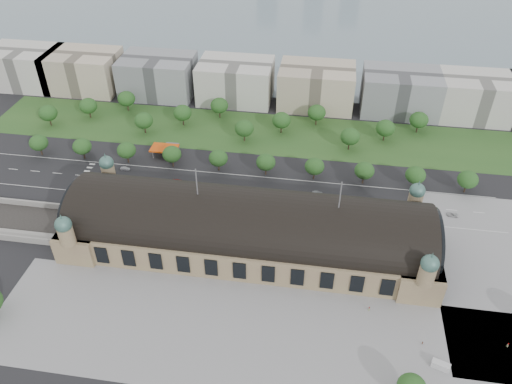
# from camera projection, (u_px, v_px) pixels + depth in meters

# --- Properties ---
(ground) EXTENTS (900.00, 900.00, 0.00)m
(ground) POSITION_uv_depth(u_px,v_px,m) (248.00, 247.00, 208.84)
(ground) COLOR black
(ground) RESTS_ON ground
(station) EXTENTS (150.00, 48.40, 44.30)m
(station) POSITION_uv_depth(u_px,v_px,m) (248.00, 228.00, 202.61)
(station) COLOR #91825A
(station) RESTS_ON ground
(track_cutting) EXTENTS (70.00, 24.00, 3.10)m
(track_cutting) POSITION_uv_depth(u_px,v_px,m) (2.00, 223.00, 219.97)
(track_cutting) COLOR black
(track_cutting) RESTS_ON ground
(plaza_south) EXTENTS (190.00, 48.00, 0.12)m
(plaza_south) POSITION_uv_depth(u_px,v_px,m) (256.00, 337.00, 173.06)
(plaza_south) COLOR gray
(plaza_south) RESTS_ON ground
(plaza_east) EXTENTS (56.00, 100.00, 0.12)m
(plaza_east) POSITION_uv_depth(u_px,v_px,m) (506.00, 274.00, 196.41)
(plaza_east) COLOR gray
(plaza_east) RESTS_ON ground
(road_slab) EXTENTS (260.00, 26.00, 0.10)m
(road_slab) POSITION_uv_depth(u_px,v_px,m) (221.00, 189.00, 241.12)
(road_slab) COLOR black
(road_slab) RESTS_ON ground
(grass_belt) EXTENTS (300.00, 45.00, 0.10)m
(grass_belt) POSITION_uv_depth(u_px,v_px,m) (249.00, 132.00, 283.74)
(grass_belt) COLOR #2A5221
(grass_belt) RESTS_ON ground
(petrol_station) EXTENTS (14.00, 13.00, 5.05)m
(petrol_station) POSITION_uv_depth(u_px,v_px,m) (169.00, 148.00, 264.87)
(petrol_station) COLOR #CE470C
(petrol_station) RESTS_ON ground
(lake) EXTENTS (700.00, 320.00, 0.08)m
(lake) POSITION_uv_depth(u_px,v_px,m) (303.00, 17.00, 443.02)
(lake) COLOR slate
(lake) RESTS_ON ground
(office_0) EXTENTS (45.00, 32.00, 24.00)m
(office_0) POSITION_uv_depth(u_px,v_px,m) (26.00, 67.00, 326.61)
(office_0) COLOR beige
(office_0) RESTS_ON ground
(office_1) EXTENTS (45.00, 32.00, 24.00)m
(office_1) POSITION_uv_depth(u_px,v_px,m) (84.00, 71.00, 321.78)
(office_1) COLOR #C2B298
(office_1) RESTS_ON ground
(office_2) EXTENTS (45.00, 32.00, 24.00)m
(office_2) POSITION_uv_depth(u_px,v_px,m) (158.00, 76.00, 315.74)
(office_2) COLOR gray
(office_2) RESTS_ON ground
(office_3) EXTENTS (45.00, 32.00, 24.00)m
(office_3) POSITION_uv_depth(u_px,v_px,m) (236.00, 81.00, 309.70)
(office_3) COLOR beige
(office_3) RESTS_ON ground
(office_4) EXTENTS (45.00, 32.00, 24.00)m
(office_4) POSITION_uv_depth(u_px,v_px,m) (316.00, 86.00, 303.66)
(office_4) COLOR #C2B298
(office_4) RESTS_ON ground
(office_5) EXTENTS (45.00, 32.00, 24.00)m
(office_5) POSITION_uv_depth(u_px,v_px,m) (400.00, 92.00, 297.63)
(office_5) COLOR gray
(office_5) RESTS_ON ground
(office_6) EXTENTS (45.00, 32.00, 24.00)m
(office_6) POSITION_uv_depth(u_px,v_px,m) (479.00, 97.00, 292.19)
(office_6) COLOR beige
(office_6) RESTS_ON ground
(tree_row_0) EXTENTS (9.60, 9.60, 11.52)m
(tree_row_0) POSITION_uv_depth(u_px,v_px,m) (39.00, 143.00, 260.48)
(tree_row_0) COLOR #2D2116
(tree_row_0) RESTS_ON ground
(tree_row_1) EXTENTS (9.60, 9.60, 11.52)m
(tree_row_1) POSITION_uv_depth(u_px,v_px,m) (82.00, 146.00, 257.58)
(tree_row_1) COLOR #2D2116
(tree_row_1) RESTS_ON ground
(tree_row_2) EXTENTS (9.60, 9.60, 11.52)m
(tree_row_2) POSITION_uv_depth(u_px,v_px,m) (126.00, 150.00, 254.68)
(tree_row_2) COLOR #2D2116
(tree_row_2) RESTS_ON ground
(tree_row_3) EXTENTS (9.60, 9.60, 11.52)m
(tree_row_3) POSITION_uv_depth(u_px,v_px,m) (172.00, 154.00, 251.78)
(tree_row_3) COLOR #2D2116
(tree_row_3) RESTS_ON ground
(tree_row_4) EXTENTS (9.60, 9.60, 11.52)m
(tree_row_4) POSITION_uv_depth(u_px,v_px,m) (218.00, 158.00, 248.89)
(tree_row_4) COLOR #2D2116
(tree_row_4) RESTS_ON ground
(tree_row_5) EXTENTS (9.60, 9.60, 11.52)m
(tree_row_5) POSITION_uv_depth(u_px,v_px,m) (266.00, 162.00, 245.99)
(tree_row_5) COLOR #2D2116
(tree_row_5) RESTS_ON ground
(tree_row_6) EXTENTS (9.60, 9.60, 11.52)m
(tree_row_6) POSITION_uv_depth(u_px,v_px,m) (315.00, 166.00, 243.09)
(tree_row_6) COLOR #2D2116
(tree_row_6) RESTS_ON ground
(tree_row_7) EXTENTS (9.60, 9.60, 11.52)m
(tree_row_7) POSITION_uv_depth(u_px,v_px,m) (364.00, 171.00, 240.19)
(tree_row_7) COLOR #2D2116
(tree_row_7) RESTS_ON ground
(tree_row_8) EXTENTS (9.60, 9.60, 11.52)m
(tree_row_8) POSITION_uv_depth(u_px,v_px,m) (415.00, 175.00, 237.29)
(tree_row_8) COLOR #2D2116
(tree_row_8) RESTS_ON ground
(tree_row_9) EXTENTS (9.60, 9.60, 11.52)m
(tree_row_9) POSITION_uv_depth(u_px,v_px,m) (468.00, 180.00, 234.40)
(tree_row_9) COLOR #2D2116
(tree_row_9) RESTS_ON ground
(tree_belt_0) EXTENTS (10.40, 10.40, 12.48)m
(tree_belt_0) POSITION_uv_depth(u_px,v_px,m) (48.00, 113.00, 284.88)
(tree_belt_0) COLOR #2D2116
(tree_belt_0) RESTS_ON ground
(tree_belt_1) EXTENTS (10.40, 10.40, 12.48)m
(tree_belt_1) POSITION_uv_depth(u_px,v_px,m) (88.00, 106.00, 292.02)
(tree_belt_1) COLOR #2D2116
(tree_belt_1) RESTS_ON ground
(tree_belt_2) EXTENTS (10.40, 10.40, 12.48)m
(tree_belt_2) POSITION_uv_depth(u_px,v_px,m) (126.00, 99.00, 299.15)
(tree_belt_2) COLOR #2D2116
(tree_belt_2) RESTS_ON ground
(tree_belt_3) EXTENTS (10.40, 10.40, 12.48)m
(tree_belt_3) POSITION_uv_depth(u_px,v_px,m) (144.00, 121.00, 278.00)
(tree_belt_3) COLOR #2D2116
(tree_belt_3) RESTS_ON ground
(tree_belt_4) EXTENTS (10.40, 10.40, 12.48)m
(tree_belt_4) POSITION_uv_depth(u_px,v_px,m) (182.00, 113.00, 285.14)
(tree_belt_4) COLOR #2D2116
(tree_belt_4) RESTS_ON ground
(tree_belt_5) EXTENTS (10.40, 10.40, 12.48)m
(tree_belt_5) POSITION_uv_depth(u_px,v_px,m) (219.00, 105.00, 292.27)
(tree_belt_5) COLOR #2D2116
(tree_belt_5) RESTS_ON ground
(tree_belt_6) EXTENTS (10.40, 10.40, 12.48)m
(tree_belt_6) POSITION_uv_depth(u_px,v_px,m) (244.00, 128.00, 271.12)
(tree_belt_6) COLOR #2D2116
(tree_belt_6) RESTS_ON ground
(tree_belt_7) EXTENTS (10.40, 10.40, 12.48)m
(tree_belt_7) POSITION_uv_depth(u_px,v_px,m) (281.00, 120.00, 278.25)
(tree_belt_7) COLOR #2D2116
(tree_belt_7) RESTS_ON ground
(tree_belt_8) EXTENTS (10.40, 10.40, 12.48)m
(tree_belt_8) POSITION_uv_depth(u_px,v_px,m) (317.00, 113.00, 285.39)
(tree_belt_8) COLOR #2D2116
(tree_belt_8) RESTS_ON ground
(tree_belt_9) EXTENTS (10.40, 10.40, 12.48)m
(tree_belt_9) POSITION_uv_depth(u_px,v_px,m) (350.00, 137.00, 264.24)
(tree_belt_9) COLOR #2D2116
(tree_belt_9) RESTS_ON ground
(tree_belt_10) EXTENTS (10.40, 10.40, 12.48)m
(tree_belt_10) POSITION_uv_depth(u_px,v_px,m) (385.00, 128.00, 271.37)
(tree_belt_10) COLOR #2D2116
(tree_belt_10) RESTS_ON ground
(tree_belt_11) EXTENTS (10.40, 10.40, 12.48)m
(tree_belt_11) POSITION_uv_depth(u_px,v_px,m) (419.00, 120.00, 278.51)
(tree_belt_11) COLOR #2D2116
(tree_belt_11) RESTS_ON ground
(traffic_car_1) EXTENTS (4.82, 1.80, 1.57)m
(traffic_car_1) POSITION_uv_depth(u_px,v_px,m) (125.00, 169.00, 253.20)
(traffic_car_1) COLOR gray
(traffic_car_1) RESTS_ON ground
(traffic_car_2) EXTENTS (5.67, 3.16, 1.50)m
(traffic_car_2) POSITION_uv_depth(u_px,v_px,m) (141.00, 184.00, 242.67)
(traffic_car_2) COLOR black
(traffic_car_2) RESTS_ON ground
(traffic_car_3) EXTENTS (4.61, 2.15, 1.30)m
(traffic_car_3) POSITION_uv_depth(u_px,v_px,m) (177.00, 181.00, 245.16)
(traffic_car_3) COLOR maroon
(traffic_car_3) RESTS_ON ground
(traffic_car_4) EXTENTS (4.64, 2.20, 1.53)m
(traffic_car_4) POSITION_uv_depth(u_px,v_px,m) (267.00, 201.00, 232.45)
(traffic_car_4) COLOR #1A2348
(traffic_car_4) RESTS_ON ground
(traffic_car_5) EXTENTS (5.00, 1.96, 1.62)m
(traffic_car_5) POSITION_uv_depth(u_px,v_px,m) (317.00, 193.00, 236.94)
(traffic_car_5) COLOR slate
(traffic_car_5) RESTS_ON ground
(traffic_car_6) EXTENTS (5.02, 2.66, 1.35)m
(traffic_car_6) POSITION_uv_depth(u_px,v_px,m) (452.00, 215.00, 224.39)
(traffic_car_6) COLOR #BDBDBF
(traffic_car_6) RESTS_ON ground
(parked_car_0) EXTENTS (4.25, 3.49, 1.36)m
(parked_car_0) POSITION_uv_depth(u_px,v_px,m) (147.00, 197.00, 234.43)
(parked_car_0) COLOR black
(parked_car_0) RESTS_ON ground
(parked_car_1) EXTENTS (5.18, 4.48, 1.32)m
(parked_car_1) POSITION_uv_depth(u_px,v_px,m) (102.00, 196.00, 235.65)
(parked_car_1) COLOR maroon
(parked_car_1) RESTS_ON ground
(parked_car_2) EXTENTS (4.96, 3.51, 1.33)m
(parked_car_2) POSITION_uv_depth(u_px,v_px,m) (119.00, 200.00, 232.77)
(parked_car_2) COLOR #201C4E
(parked_car_2) RESTS_ON ground
(parked_car_3) EXTENTS (4.58, 3.98, 1.49)m
(parked_car_3) POSITION_uv_depth(u_px,v_px,m) (159.00, 199.00, 233.67)
(parked_car_3) COLOR #57595F
(parked_car_3) RESTS_ON ground
(parked_car_4) EXTENTS (4.25, 2.94, 1.33)m
(parked_car_4) POSITION_uv_depth(u_px,v_px,m) (136.00, 196.00, 235.06)
(parked_car_4) COLOR silver
(parked_car_4) RESTS_ON ground
(parked_car_5) EXTENTS (5.20, 4.25, 1.32)m
(parked_car_5) POSITION_uv_depth(u_px,v_px,m) (209.00, 204.00, 230.85)
(parked_car_5) COLOR gray
(parked_car_5) RESTS_ON ground
(parked_car_6) EXTENTS (5.12, 4.21, 1.40)m
(parked_car_6) POSITION_uv_depth(u_px,v_px,m) (197.00, 208.00, 228.23)
(parked_car_6) COLOR black
(parked_car_6) RESTS_ON ground
(bus_west) EXTENTS (11.79, 3.81, 3.23)m
(bus_west) POSITION_uv_depth(u_px,v_px,m) (249.00, 198.00, 232.57)
(bus_west) COLOR red
(bus_west) RESTS_ON ground
(bus_mid) EXTENTS (12.29, 3.77, 3.37)m
(bus_mid) POSITION_uv_depth(u_px,v_px,m) (282.00, 199.00, 231.70)
(bus_mid) COLOR beige
(bus_mid) RESTS_ON ground
(bus_east) EXTENTS (12.75, 3.57, 3.52)m
(bus_east) POSITION_uv_depth(u_px,v_px,m) (341.00, 205.00, 228.37)
(bus_east) COLOR silver
(bus_east) RESTS_ON ground
(van_south) EXTENTS (6.29, 4.16, 2.53)m
(van_south) POSITION_uv_depth(u_px,v_px,m) (440.00, 365.00, 162.71)
(van_south) COLOR #BCBCBE
(van_south) RESTS_ON ground
(pedestrian_0) EXTENTS (1.05, 0.85, 1.87)m
(pedestrian_0) POSITION_uv_depth(u_px,v_px,m) (369.00, 309.00, 181.57)
(pedestrian_0) COLOR gray
(pedestrian_0) RESTS_ON ground
(pedestrian_1) EXTENTS (0.58, 0.66, 1.53)m
(pedestrian_1) POSITION_uv_depth(u_px,v_px,m) (423.00, 343.00, 170.07)
(pedestrian_1) COLOR gray
(pedestrian_1) RESTS_ON ground
(pedestrian_5) EXTENTS (0.63, 0.96, 1.85)m
(pedestrian_5) POSITION_uv_depth(u_px,v_px,m) (508.00, 345.00, 169.21)
(pedestrian_5) COLOR gray
(pedestrian_5) RESTS_ON ground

